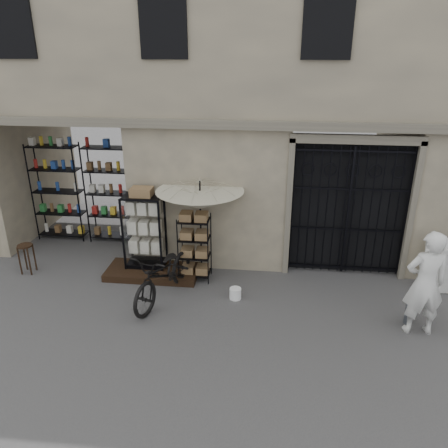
# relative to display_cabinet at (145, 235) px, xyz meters

# --- Properties ---
(ground) EXTENTS (80.00, 80.00, 0.00)m
(ground) POSITION_rel_display_cabinet_xyz_m (2.57, -1.73, -0.88)
(ground) COLOR #262629
(ground) RESTS_ON ground
(main_building) EXTENTS (14.00, 4.00, 9.00)m
(main_building) POSITION_rel_display_cabinet_xyz_m (2.57, 2.27, 3.62)
(main_building) COLOR tan
(main_building) RESTS_ON ground
(shop_recess) EXTENTS (3.00, 1.70, 3.00)m
(shop_recess) POSITION_rel_display_cabinet_xyz_m (-1.93, 1.07, 0.62)
(shop_recess) COLOR black
(shop_recess) RESTS_ON ground
(shop_shelving) EXTENTS (2.70, 0.50, 2.50)m
(shop_shelving) POSITION_rel_display_cabinet_xyz_m (-1.98, 1.57, 0.37)
(shop_shelving) COLOR black
(shop_shelving) RESTS_ON ground
(iron_gate) EXTENTS (2.50, 0.21, 3.00)m
(iron_gate) POSITION_rel_display_cabinet_xyz_m (4.32, 0.55, 0.62)
(iron_gate) COLOR black
(iron_gate) RESTS_ON ground
(step_platform) EXTENTS (2.00, 0.90, 0.15)m
(step_platform) POSITION_rel_display_cabinet_xyz_m (0.17, -0.18, -0.80)
(step_platform) COLOR black
(step_platform) RESTS_ON ground
(display_cabinet) EXTENTS (0.91, 0.69, 1.75)m
(display_cabinet) POSITION_rel_display_cabinet_xyz_m (0.00, 0.00, 0.00)
(display_cabinet) COLOR black
(display_cabinet) RESTS_ON step_platform
(wire_rack) EXTENTS (0.76, 0.66, 1.44)m
(wire_rack) POSITION_rel_display_cabinet_xyz_m (1.13, -0.21, -0.17)
(wire_rack) COLOR black
(wire_rack) RESTS_ON ground
(market_umbrella) EXTENTS (1.67, 1.70, 2.59)m
(market_umbrella) POSITION_rel_display_cabinet_xyz_m (1.25, -0.05, 0.98)
(market_umbrella) COLOR black
(market_umbrella) RESTS_ON ground
(white_bucket) EXTENTS (0.31, 0.31, 0.23)m
(white_bucket) POSITION_rel_display_cabinet_xyz_m (2.07, -0.94, -0.76)
(white_bucket) COLOR white
(white_bucket) RESTS_ON ground
(bicycle) EXTENTS (1.01, 1.26, 2.08)m
(bicycle) POSITION_rel_display_cabinet_xyz_m (0.68, -1.08, -0.88)
(bicycle) COLOR black
(bicycle) RESTS_ON ground
(wooden_stool) EXTENTS (0.42, 0.42, 0.67)m
(wooden_stool) POSITION_rel_display_cabinet_xyz_m (-2.60, -0.36, -0.53)
(wooden_stool) COLOR black
(wooden_stool) RESTS_ON ground
(steel_bollard) EXTENTS (0.17, 0.17, 0.73)m
(steel_bollard) POSITION_rel_display_cabinet_xyz_m (5.26, -1.41, -0.51)
(steel_bollard) COLOR slate
(steel_bollard) RESTS_ON ground
(shopkeeper) EXTENTS (0.88, 1.98, 0.46)m
(shopkeeper) POSITION_rel_display_cabinet_xyz_m (5.35, -1.65, -0.88)
(shopkeeper) COLOR silver
(shopkeeper) RESTS_ON ground
(easel_sign) EXTENTS (0.53, 0.61, 1.08)m
(easel_sign) POSITION_rel_display_cabinet_xyz_m (6.13, -0.23, -0.32)
(easel_sign) COLOR silver
(easel_sign) RESTS_ON ground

